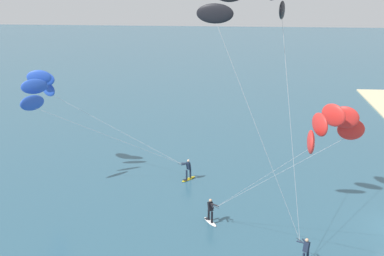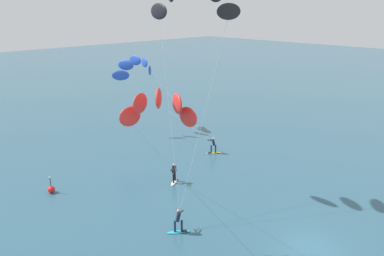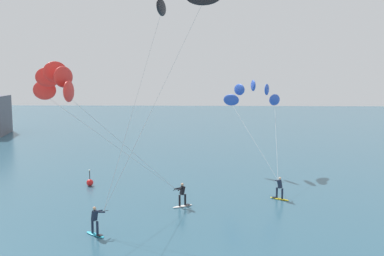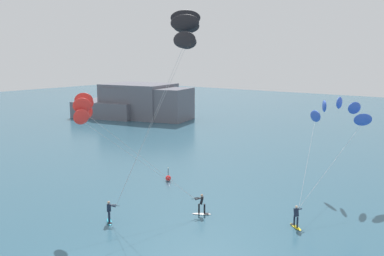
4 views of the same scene
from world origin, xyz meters
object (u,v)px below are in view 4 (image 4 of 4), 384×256
object	(u,v)px
kitesurfer_far_out	(338,114)
marker_buoy	(168,178)
kitesurfer_nearshore	(183,37)
kitesurfer_mid_water	(91,113)

from	to	relation	value
kitesurfer_far_out	marker_buoy	distance (m)	17.42
kitesurfer_nearshore	marker_buoy	xyz separation A→B (m)	(-7.96, 7.63, -13.54)
kitesurfer_nearshore	kitesurfer_far_out	bearing A→B (deg)	67.27
kitesurfer_mid_water	kitesurfer_far_out	size ratio (longest dim) A/B	0.77
kitesurfer_nearshore	marker_buoy	bearing A→B (deg)	136.19
kitesurfer_mid_water	kitesurfer_far_out	xyz separation A→B (m)	(12.25, 18.46, -1.11)
kitesurfer_nearshore	kitesurfer_mid_water	world-z (taller)	kitesurfer_nearshore
kitesurfer_mid_water	marker_buoy	xyz separation A→B (m)	(-1.97, 11.14, -8.02)
marker_buoy	kitesurfer_nearshore	bearing A→B (deg)	-43.81
kitesurfer_mid_water	marker_buoy	size ratio (longest dim) A/B	7.11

